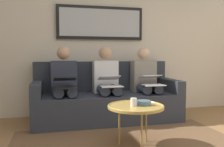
{
  "coord_description": "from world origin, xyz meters",
  "views": [
    {
      "loc": [
        0.81,
        1.6,
        1.0
      ],
      "look_at": [
        0.0,
        -1.7,
        0.75
      ],
      "focal_mm": 39.21,
      "sensor_mm": 36.0,
      "label": 1
    }
  ],
  "objects": [
    {
      "name": "person_right",
      "position": [
        0.64,
        -2.05,
        0.61
      ],
      "size": [
        0.38,
        0.58,
        1.14
      ],
      "color": "#2D3342",
      "rests_on": "couch"
    },
    {
      "name": "bowl",
      "position": [
        -0.17,
        -0.92,
        0.48
      ],
      "size": [
        0.16,
        0.16,
        0.05
      ],
      "primitive_type": "cylinder",
      "color": "slate",
      "rests_on": "coffee_table"
    },
    {
      "name": "framed_mirror",
      "position": [
        0.0,
        -2.51,
        1.55
      ],
      "size": [
        1.47,
        0.05,
        0.56
      ],
      "color": "black"
    },
    {
      "name": "person_left",
      "position": [
        -0.64,
        -2.05,
        0.61
      ],
      "size": [
        0.38,
        0.58,
        1.14
      ],
      "color": "gray",
      "rests_on": "couch"
    },
    {
      "name": "coffee_table",
      "position": [
        -0.07,
        -0.9,
        0.44
      ],
      "size": [
        0.62,
        0.62,
        0.46
      ],
      "color": "tan",
      "rests_on": "ground_plane"
    },
    {
      "name": "laptop_black",
      "position": [
        0.64,
        -1.81,
        0.63
      ],
      "size": [
        0.31,
        0.34,
        0.15
      ],
      "color": "black"
    },
    {
      "name": "laptop_white",
      "position": [
        -0.64,
        -1.81,
        0.63
      ],
      "size": [
        0.31,
        0.36,
        0.15
      ],
      "color": "white"
    },
    {
      "name": "wall_rear",
      "position": [
        0.0,
        -2.6,
        1.3
      ],
      "size": [
        6.0,
        0.12,
        2.6
      ],
      "primitive_type": "cube",
      "color": "beige",
      "rests_on": "ground_plane"
    },
    {
      "name": "person_middle",
      "position": [
        0.0,
        -2.05,
        0.61
      ],
      "size": [
        0.38,
        0.58,
        1.14
      ],
      "color": "silver",
      "rests_on": "couch"
    },
    {
      "name": "laptop_silver",
      "position": [
        0.0,
        -1.81,
        0.63
      ],
      "size": [
        0.31,
        0.36,
        0.16
      ],
      "color": "silver"
    },
    {
      "name": "couch",
      "position": [
        0.0,
        -2.12,
        0.31
      ],
      "size": [
        2.2,
        0.9,
        0.9
      ],
      "color": "#2D333D",
      "rests_on": "ground_plane"
    },
    {
      "name": "cup",
      "position": [
        -0.04,
        -0.88,
        0.5
      ],
      "size": [
        0.07,
        0.07,
        0.09
      ],
      "primitive_type": "cylinder",
      "color": "silver",
      "rests_on": "coffee_table"
    }
  ]
}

